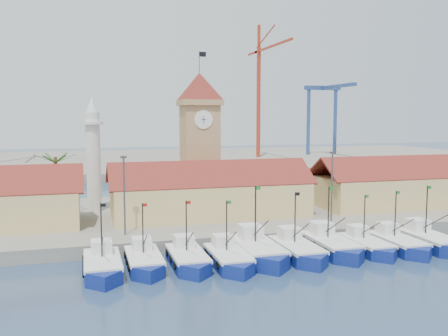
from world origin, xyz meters
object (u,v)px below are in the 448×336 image
object	(u,v)px
boat_5	(298,251)
minaret	(93,153)
clock_tower	(200,137)
boat_0	(103,267)

from	to	relation	value
boat_5	minaret	distance (m)	33.69
boat_5	clock_tower	xyz separation A→B (m)	(-5.19, 23.42, 11.20)
boat_5	clock_tower	size ratio (longest dim) A/B	0.43
clock_tower	minaret	xyz separation A→B (m)	(-15.00, 2.00, -2.23)
boat_0	boat_5	xyz separation A→B (m)	(20.06, -0.07, 0.03)
boat_0	clock_tower	world-z (taller)	clock_tower
boat_0	minaret	world-z (taller)	minaret
boat_5	minaret	xyz separation A→B (m)	(-20.19, 25.43, 8.97)
clock_tower	minaret	distance (m)	15.30
boat_5	clock_tower	bearing A→B (deg)	102.50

